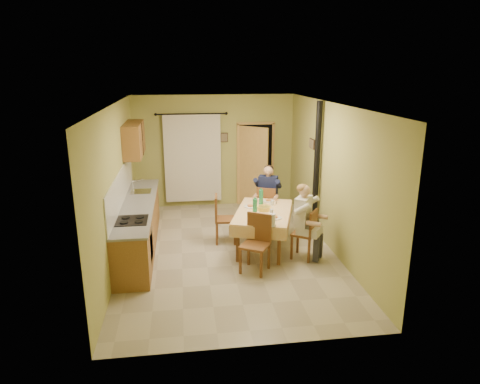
{
  "coord_description": "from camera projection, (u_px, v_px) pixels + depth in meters",
  "views": [
    {
      "loc": [
        -0.83,
        -7.62,
        3.4
      ],
      "look_at": [
        0.25,
        0.1,
        1.15
      ],
      "focal_mm": 32.0,
      "sensor_mm": 36.0,
      "label": 1
    }
  ],
  "objects": [
    {
      "name": "doorway",
      "position": [
        254.0,
        165.0,
        10.85
      ],
      "size": [
        0.96,
        0.59,
        2.15
      ],
      "color": "black",
      "rests_on": "ground"
    },
    {
      "name": "chair_far",
      "position": [
        267.0,
        216.0,
        9.4
      ],
      "size": [
        0.54,
        0.54,
        0.97
      ],
      "rotation": [
        0.0,
        0.0,
        -0.4
      ],
      "color": "brown",
      "rests_on": "ground"
    },
    {
      "name": "man_right",
      "position": [
        305.0,
        213.0,
        7.76
      ],
      "size": [
        0.64,
        0.65,
        1.39
      ],
      "rotation": [
        0.0,
        0.0,
        0.96
      ],
      "color": "beige",
      "rests_on": "chair_right"
    },
    {
      "name": "chair_left",
      "position": [
        225.0,
        228.0,
        8.67
      ],
      "size": [
        0.47,
        0.47,
        0.98
      ],
      "rotation": [
        0.0,
        0.0,
        -1.68
      ],
      "color": "brown",
      "rests_on": "ground"
    },
    {
      "name": "picture_back",
      "position": [
        224.0,
        137.0,
        10.68
      ],
      "size": [
        0.19,
        0.03,
        0.23
      ],
      "primitive_type": "cube",
      "color": "black",
      "rests_on": "room_shell"
    },
    {
      "name": "curtain",
      "position": [
        193.0,
        158.0,
        10.64
      ],
      "size": [
        1.7,
        0.07,
        2.22
      ],
      "color": "black",
      "rests_on": "ground"
    },
    {
      "name": "floor",
      "position": [
        228.0,
        251.0,
        8.3
      ],
      "size": [
        4.0,
        6.0,
        0.01
      ],
      "primitive_type": "cube",
      "color": "tan",
      "rests_on": "ground"
    },
    {
      "name": "kitchen_run",
      "position": [
        139.0,
        225.0,
        8.32
      ],
      "size": [
        0.64,
        3.64,
        1.56
      ],
      "color": "brown",
      "rests_on": "ground"
    },
    {
      "name": "dining_table",
      "position": [
        263.0,
        229.0,
        8.35
      ],
      "size": [
        1.49,
        1.93,
        0.76
      ],
      "rotation": [
        0.0,
        0.0,
        -0.31
      ],
      "color": "#E6B97A",
      "rests_on": "ground"
    },
    {
      "name": "chair_near",
      "position": [
        255.0,
        255.0,
        7.41
      ],
      "size": [
        0.61,
        0.61,
        1.01
      ],
      "rotation": [
        0.0,
        0.0,
        2.6
      ],
      "color": "brown",
      "rests_on": "ground"
    },
    {
      "name": "room_shell",
      "position": [
        227.0,
        159.0,
        7.8
      ],
      "size": [
        4.04,
        6.04,
        2.82
      ],
      "color": "tan",
      "rests_on": "ground"
    },
    {
      "name": "chair_right",
      "position": [
        304.0,
        243.0,
        7.92
      ],
      "size": [
        0.54,
        0.54,
        0.95
      ],
      "rotation": [
        0.0,
        0.0,
        0.96
      ],
      "color": "brown",
      "rests_on": "ground"
    },
    {
      "name": "man_far",
      "position": [
        268.0,
        190.0,
        9.24
      ],
      "size": [
        0.65,
        0.6,
        1.39
      ],
      "rotation": [
        0.0,
        0.0,
        -0.4
      ],
      "color": "#141938",
      "rests_on": "chair_far"
    },
    {
      "name": "picture_right",
      "position": [
        312.0,
        144.0,
        9.19
      ],
      "size": [
        0.03,
        0.31,
        0.21
      ],
      "primitive_type": "cube",
      "color": "brown",
      "rests_on": "room_shell"
    },
    {
      "name": "upper_cabinets",
      "position": [
        134.0,
        139.0,
        9.14
      ],
      "size": [
        0.35,
        1.4,
        0.7
      ],
      "primitive_type": "cube",
      "color": "brown",
      "rests_on": "room_shell"
    },
    {
      "name": "tableware",
      "position": [
        263.0,
        210.0,
        8.12
      ],
      "size": [
        0.68,
        1.62,
        0.33
      ],
      "color": "white",
      "rests_on": "dining_table"
    },
    {
      "name": "stove_flue",
      "position": [
        316.0,
        188.0,
        8.84
      ],
      "size": [
        0.24,
        0.24,
        2.8
      ],
      "color": "black",
      "rests_on": "ground"
    }
  ]
}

